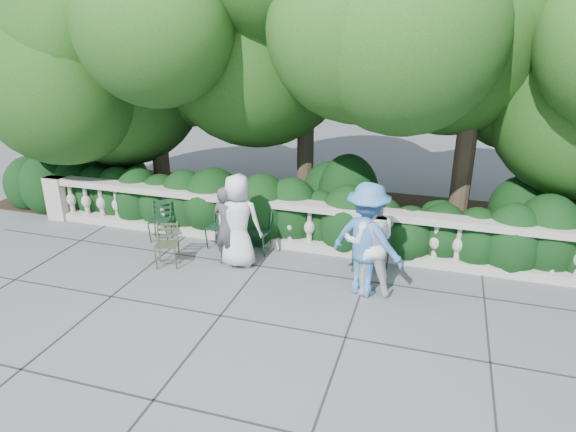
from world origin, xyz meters
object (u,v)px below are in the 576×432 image
(chair_b, at_px, (256,255))
(person_older_blue, at_px, (367,240))
(chair_d, at_px, (362,272))
(person_businessman, at_px, (238,221))
(chair_c, at_px, (215,250))
(chair_f, at_px, (371,272))
(chair_weathered, at_px, (167,269))
(person_woman_grey, at_px, (226,226))
(person_casual_man, at_px, (369,242))
(chair_a, at_px, (160,243))

(chair_b, bearing_deg, person_older_blue, -14.99)
(chair_d, bearing_deg, person_older_blue, -88.65)
(person_businessman, bearing_deg, person_older_blue, 168.33)
(chair_d, xyz_separation_m, person_older_blue, (0.16, -0.74, 0.98))
(chair_b, relative_size, chair_c, 1.00)
(chair_f, height_order, chair_weathered, same)
(person_woman_grey, bearing_deg, chair_c, -29.56)
(person_businessman, height_order, person_casual_man, person_casual_man)
(chair_b, relative_size, person_businessman, 0.47)
(chair_a, bearing_deg, person_casual_man, -21.34)
(chair_a, bearing_deg, chair_c, -11.91)
(chair_weathered, distance_m, person_businessman, 1.62)
(chair_b, height_order, person_casual_man, person_casual_man)
(chair_f, xyz_separation_m, person_businessman, (-2.44, -0.41, 0.89))
(chair_a, relative_size, chair_weathered, 1.00)
(chair_d, relative_size, person_businessman, 0.47)
(chair_b, distance_m, person_businessman, 1.01)
(chair_a, bearing_deg, chair_b, -11.39)
(chair_c, height_order, chair_d, same)
(chair_a, xyz_separation_m, person_older_blue, (4.40, -0.79, 0.98))
(person_businessman, bearing_deg, chair_f, -173.65)
(chair_f, bearing_deg, chair_weathered, -149.08)
(person_casual_man, bearing_deg, person_woman_grey, -13.93)
(chair_b, distance_m, chair_weathered, 1.73)
(chair_a, relative_size, person_casual_man, 0.46)
(chair_c, xyz_separation_m, chair_d, (2.98, -0.06, 0.00))
(person_woman_grey, height_order, person_older_blue, person_older_blue)
(chair_a, xyz_separation_m, chair_d, (4.25, -0.05, 0.00))
(chair_f, bearing_deg, chair_c, -164.90)
(chair_d, distance_m, person_older_blue, 1.24)
(person_businessman, xyz_separation_m, person_woman_grey, (-0.22, -0.05, -0.11))
(chair_weathered, bearing_deg, person_woman_grey, 10.15)
(chair_d, height_order, person_casual_man, person_casual_man)
(person_woman_grey, bearing_deg, chair_d, -155.55)
(chair_weathered, bearing_deg, chair_b, 18.57)
(chair_f, bearing_deg, person_businessman, -154.96)
(person_businessman, bearing_deg, person_woman_grey, 8.82)
(chair_d, height_order, person_older_blue, person_older_blue)
(person_businessman, relative_size, person_woman_grey, 1.15)
(chair_d, height_order, chair_weathered, same)
(chair_c, distance_m, chair_weathered, 1.15)
(chair_b, xyz_separation_m, person_businessman, (-0.16, -0.45, 0.89))
(chair_b, distance_m, chair_c, 0.87)
(person_businessman, relative_size, person_older_blue, 0.91)
(chair_f, distance_m, person_older_blue, 1.25)
(chair_b, bearing_deg, chair_d, 2.66)
(person_older_blue, bearing_deg, person_woman_grey, 12.78)
(chair_f, relative_size, chair_weathered, 1.00)
(chair_a, height_order, person_woman_grey, person_woman_grey)
(person_businessman, bearing_deg, person_casual_man, 170.06)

